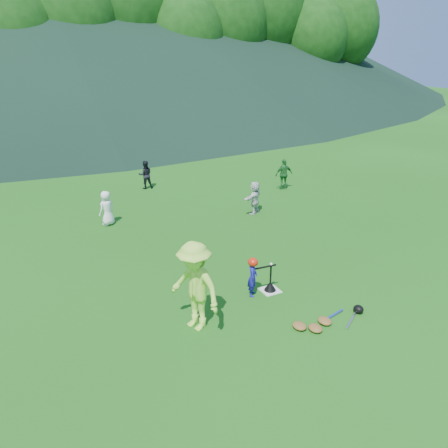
{
  "coord_description": "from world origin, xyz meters",
  "views": [
    {
      "loc": [
        -5.34,
        -7.88,
        5.53
      ],
      "look_at": [
        0.0,
        2.5,
        0.9
      ],
      "focal_mm": 35.0,
      "sensor_mm": 36.0,
      "label": 1
    }
  ],
  "objects_px": {
    "batter_child": "(253,277)",
    "equipment_pile": "(325,321)",
    "fielder_b": "(145,175)",
    "fielder_a": "(107,208)",
    "fielder_c": "(284,174)",
    "batting_tee": "(270,286)",
    "adult_coach": "(195,286)",
    "home_plate": "(270,290)",
    "fielder_d": "(255,198)"
  },
  "relations": [
    {
      "from": "batter_child",
      "to": "equipment_pile",
      "type": "relative_size",
      "value": 0.54
    },
    {
      "from": "batter_child",
      "to": "fielder_b",
      "type": "height_order",
      "value": "fielder_b"
    },
    {
      "from": "fielder_a",
      "to": "fielder_b",
      "type": "distance_m",
      "value": 4.29
    },
    {
      "from": "fielder_c",
      "to": "batting_tee",
      "type": "bearing_deg",
      "value": 61.6
    },
    {
      "from": "adult_coach",
      "to": "home_plate",
      "type": "bearing_deg",
      "value": 81.93
    },
    {
      "from": "equipment_pile",
      "to": "home_plate",
      "type": "bearing_deg",
      "value": 99.79
    },
    {
      "from": "home_plate",
      "to": "fielder_a",
      "type": "bearing_deg",
      "value": 111.79
    },
    {
      "from": "fielder_b",
      "to": "fielder_c",
      "type": "relative_size",
      "value": 0.92
    },
    {
      "from": "fielder_d",
      "to": "batting_tee",
      "type": "bearing_deg",
      "value": 31.45
    },
    {
      "from": "adult_coach",
      "to": "fielder_b",
      "type": "height_order",
      "value": "adult_coach"
    },
    {
      "from": "equipment_pile",
      "to": "fielder_b",
      "type": "bearing_deg",
      "value": 91.68
    },
    {
      "from": "home_plate",
      "to": "equipment_pile",
      "type": "xyz_separation_m",
      "value": [
        0.3,
        -1.74,
        0.06
      ]
    },
    {
      "from": "home_plate",
      "to": "fielder_b",
      "type": "distance_m",
      "value": 9.81
    },
    {
      "from": "equipment_pile",
      "to": "batting_tee",
      "type": "bearing_deg",
      "value": 99.79
    },
    {
      "from": "fielder_a",
      "to": "fielder_b",
      "type": "bearing_deg",
      "value": -153.8
    },
    {
      "from": "fielder_d",
      "to": "equipment_pile",
      "type": "relative_size",
      "value": 0.67
    },
    {
      "from": "home_plate",
      "to": "fielder_c",
      "type": "xyz_separation_m",
      "value": [
        5.17,
        6.99,
        0.65
      ]
    },
    {
      "from": "batting_tee",
      "to": "equipment_pile",
      "type": "relative_size",
      "value": 0.38
    },
    {
      "from": "home_plate",
      "to": "batting_tee",
      "type": "distance_m",
      "value": 0.12
    },
    {
      "from": "fielder_a",
      "to": "fielder_c",
      "type": "bearing_deg",
      "value": 156.59
    },
    {
      "from": "home_plate",
      "to": "adult_coach",
      "type": "height_order",
      "value": "adult_coach"
    },
    {
      "from": "adult_coach",
      "to": "fielder_b",
      "type": "distance_m",
      "value": 10.59
    },
    {
      "from": "adult_coach",
      "to": "equipment_pile",
      "type": "bearing_deg",
      "value": 43.19
    },
    {
      "from": "fielder_b",
      "to": "equipment_pile",
      "type": "xyz_separation_m",
      "value": [
        0.34,
        -11.53,
        -0.54
      ]
    },
    {
      "from": "fielder_c",
      "to": "fielder_d",
      "type": "bearing_deg",
      "value": 45.31
    },
    {
      "from": "batter_child",
      "to": "equipment_pile",
      "type": "distance_m",
      "value": 1.99
    },
    {
      "from": "batter_child",
      "to": "fielder_b",
      "type": "relative_size",
      "value": 0.8
    },
    {
      "from": "home_plate",
      "to": "batting_tee",
      "type": "bearing_deg",
      "value": 0.0
    },
    {
      "from": "batting_tee",
      "to": "fielder_a",
      "type": "bearing_deg",
      "value": 111.79
    },
    {
      "from": "batter_child",
      "to": "fielder_c",
      "type": "relative_size",
      "value": 0.74
    },
    {
      "from": "fielder_d",
      "to": "equipment_pile",
      "type": "bearing_deg",
      "value": 40.02
    },
    {
      "from": "adult_coach",
      "to": "batting_tee",
      "type": "height_order",
      "value": "adult_coach"
    },
    {
      "from": "batter_child",
      "to": "fielder_b",
      "type": "bearing_deg",
      "value": 30.18
    },
    {
      "from": "fielder_d",
      "to": "batter_child",
      "type": "bearing_deg",
      "value": 26.9
    },
    {
      "from": "home_plate",
      "to": "fielder_d",
      "type": "height_order",
      "value": "fielder_d"
    },
    {
      "from": "fielder_d",
      "to": "fielder_c",
      "type": "bearing_deg",
      "value": -174.54
    },
    {
      "from": "fielder_a",
      "to": "fielder_c",
      "type": "distance_m",
      "value": 7.72
    },
    {
      "from": "equipment_pile",
      "to": "fielder_c",
      "type": "bearing_deg",
      "value": 60.81
    },
    {
      "from": "fielder_c",
      "to": "equipment_pile",
      "type": "bearing_deg",
      "value": 68.94
    },
    {
      "from": "batter_child",
      "to": "fielder_a",
      "type": "bearing_deg",
      "value": 50.76
    },
    {
      "from": "fielder_b",
      "to": "fielder_c",
      "type": "height_order",
      "value": "fielder_c"
    },
    {
      "from": "fielder_c",
      "to": "equipment_pile",
      "type": "height_order",
      "value": "fielder_c"
    },
    {
      "from": "home_plate",
      "to": "equipment_pile",
      "type": "bearing_deg",
      "value": -80.21
    },
    {
      "from": "batter_child",
      "to": "batting_tee",
      "type": "xyz_separation_m",
      "value": [
        0.49,
        -0.04,
        -0.35
      ]
    },
    {
      "from": "fielder_c",
      "to": "fielder_b",
      "type": "bearing_deg",
      "value": -20.2
    },
    {
      "from": "batting_tee",
      "to": "equipment_pile",
      "type": "bearing_deg",
      "value": -80.21
    },
    {
      "from": "fielder_a",
      "to": "fielder_c",
      "type": "height_order",
      "value": "fielder_c"
    },
    {
      "from": "adult_coach",
      "to": "fielder_d",
      "type": "bearing_deg",
      "value": 117.25
    },
    {
      "from": "batting_tee",
      "to": "adult_coach",
      "type": "bearing_deg",
      "value": -166.09
    },
    {
      "from": "fielder_c",
      "to": "batting_tee",
      "type": "relative_size",
      "value": 1.93
    }
  ]
}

